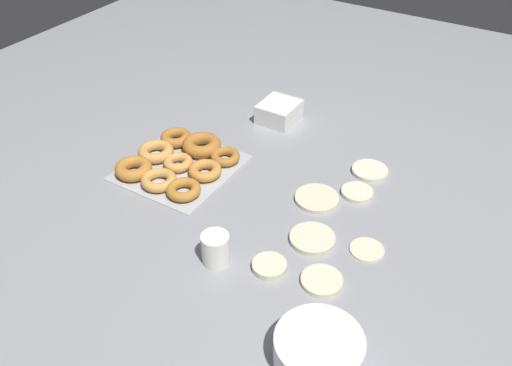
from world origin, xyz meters
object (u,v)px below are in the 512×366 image
(donut_tray, at_px, (179,161))
(paper_cup, at_px, (216,249))
(batter_bowl, at_px, (318,350))
(pancake_0, at_px, (357,193))
(pancake_2, at_px, (367,249))
(container_stack, at_px, (279,112))
(pancake_6, at_px, (317,198))
(pancake_3, at_px, (370,171))
(pancake_5, at_px, (322,281))
(pancake_4, at_px, (269,266))
(pancake_1, at_px, (312,239))

(donut_tray, distance_m, paper_cup, 0.40)
(donut_tray, distance_m, batter_bowl, 0.73)
(pancake_0, xyz_separation_m, paper_cup, (0.40, -0.18, 0.03))
(pancake_2, height_order, donut_tray, donut_tray)
(container_stack, bearing_deg, pancake_6, 43.27)
(pancake_3, distance_m, pancake_6, 0.20)
(pancake_2, distance_m, pancake_5, 0.15)
(pancake_4, relative_size, pancake_6, 0.68)
(pancake_4, bearing_deg, donut_tray, -116.47)
(pancake_3, bearing_deg, pancake_2, 20.75)
(donut_tray, relative_size, batter_bowl, 1.81)
(pancake_0, distance_m, pancake_6, 0.11)
(pancake_3, height_order, container_stack, container_stack)
(donut_tray, bearing_deg, pancake_1, 80.53)
(container_stack, bearing_deg, paper_cup, 16.67)
(paper_cup, bearing_deg, pancake_0, 155.59)
(pancake_2, distance_m, pancake_4, 0.24)
(batter_bowl, relative_size, container_stack, 1.38)
(pancake_3, xyz_separation_m, batter_bowl, (0.63, 0.15, 0.03))
(pancake_3, relative_size, container_stack, 0.81)
(pancake_6, bearing_deg, pancake_0, 133.74)
(pancake_4, distance_m, batter_bowl, 0.26)
(pancake_5, distance_m, donut_tray, 0.57)
(container_stack, distance_m, paper_cup, 0.65)
(batter_bowl, relative_size, paper_cup, 2.25)
(paper_cup, bearing_deg, pancake_2, 126.73)
(pancake_4, height_order, donut_tray, donut_tray)
(pancake_4, height_order, pancake_5, pancake_4)
(pancake_5, relative_size, batter_bowl, 0.55)
(pancake_1, bearing_deg, pancake_2, 106.50)
(pancake_1, relative_size, pancake_4, 1.38)
(pancake_5, relative_size, pancake_6, 0.80)
(pancake_4, bearing_deg, pancake_6, -176.37)
(pancake_3, distance_m, container_stack, 0.38)
(pancake_5, bearing_deg, donut_tray, -108.98)
(pancake_0, distance_m, container_stack, 0.43)
(pancake_5, height_order, paper_cup, paper_cup)
(pancake_2, xyz_separation_m, paper_cup, (0.21, -0.28, 0.03))
(pancake_2, xyz_separation_m, pancake_4, (0.17, -0.17, 0.00))
(batter_bowl, distance_m, container_stack, 0.90)
(pancake_0, height_order, paper_cup, paper_cup)
(pancake_5, bearing_deg, container_stack, -142.80)
(pancake_4, bearing_deg, pancake_3, 173.30)
(pancake_6, relative_size, container_stack, 0.94)
(pancake_3, bearing_deg, donut_tray, -61.70)
(paper_cup, bearing_deg, pancake_4, 109.87)
(pancake_4, relative_size, donut_tray, 0.26)
(container_stack, xyz_separation_m, paper_cup, (0.63, 0.19, 0.01))
(pancake_6, bearing_deg, container_stack, -136.73)
(paper_cup, bearing_deg, pancake_1, 137.75)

